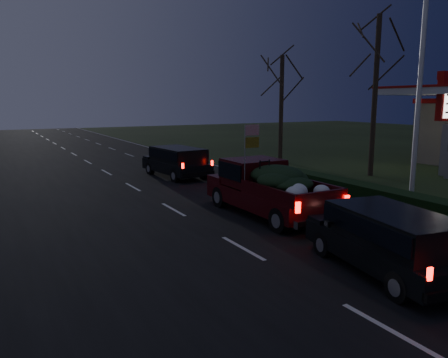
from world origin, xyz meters
name	(u,v)px	position (x,y,z in m)	size (l,w,h in m)	color
ground	(243,249)	(0.00, 0.00, 0.00)	(120.00, 120.00, 0.00)	black
road_asphalt	(243,248)	(0.00, 0.00, 0.01)	(14.00, 120.00, 0.02)	black
hedge_row	(364,191)	(7.80, 3.00, 0.30)	(1.00, 10.00, 0.60)	black
light_pole	(421,64)	(9.50, 2.00, 5.48)	(0.50, 0.90, 9.16)	silver
bare_tree_mid	(377,56)	(12.50, 7.00, 6.35)	(3.60, 3.60, 8.50)	black
bare_tree_far	(282,83)	(11.50, 14.00, 5.23)	(3.60, 3.60, 7.00)	black
pickup_truck	(268,185)	(2.68, 2.69, 1.08)	(2.14, 5.53, 2.89)	#3D080C
lead_suv	(177,159)	(2.96, 11.61, 0.98)	(2.33, 4.70, 1.30)	black
rear_suv	(390,236)	(2.06, -3.20, 0.94)	(2.52, 4.58, 1.25)	black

